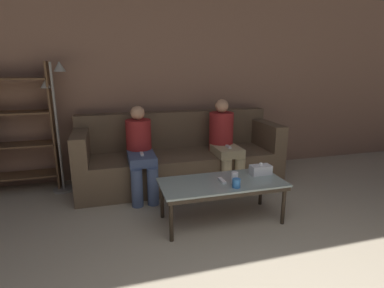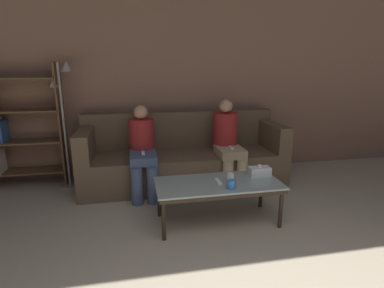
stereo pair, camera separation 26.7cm
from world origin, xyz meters
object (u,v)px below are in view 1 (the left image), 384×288
Objects in this scene: standing_lamp at (57,114)px; tissue_box at (261,170)px; cup_near_right at (236,183)px; seated_person_mid_left at (224,140)px; cup_near_left at (235,178)px; couch at (180,158)px; seated_person_left_end at (140,149)px; coffee_table at (222,185)px; game_remote at (222,181)px.

tissue_box is at bearing -29.74° from standing_lamp.
cup_near_right is 1.17m from seated_person_mid_left.
cup_near_left is at bearing 75.94° from cup_near_right.
couch is 23.14× the size of cup_near_left.
seated_person_mid_left is (2.04, -0.35, -0.38)m from standing_lamp.
cup_near_left is 0.11× the size of seated_person_left_end.
coffee_table is 10.84× the size of cup_near_left.
tissue_box is 1.47× the size of game_remote.
coffee_table is 0.16m from cup_near_left.
game_remote is at bearing 113.28° from cup_near_right.
cup_near_right is 1.35m from seated_person_left_end.
game_remote is at bearing -38.19° from standing_lamp.
tissue_box is 0.14× the size of standing_lamp.
tissue_box is at bearing 10.18° from coffee_table.
seated_person_mid_left is at bearing -22.11° from couch.
cup_near_left is at bearing -36.96° from game_remote.
couch is at bearing 24.53° from seated_person_left_end.
game_remote is 0.13× the size of seated_person_mid_left.
seated_person_mid_left reaches higher than seated_person_left_end.
couch reaches higher than cup_near_right.
cup_near_right is 2.32m from standing_lamp.
standing_lamp is (-2.12, 1.21, 0.51)m from tissue_box.
seated_person_left_end is at bearing 144.76° from tissue_box.
seated_person_left_end is (0.94, -0.38, -0.41)m from standing_lamp.
game_remote is (0.16, -1.17, 0.10)m from couch.
cup_near_left reaches higher than coffee_table.
seated_person_mid_left is at bearing 1.44° from seated_person_left_end.
cup_near_left is 0.07× the size of standing_lamp.
cup_near_right is 0.20m from game_remote.
tissue_box reaches higher than cup_near_left.
tissue_box is (0.37, 0.16, -0.01)m from cup_near_left.
coffee_table is 1.17m from seated_person_left_end.
cup_near_left is (0.10, -0.08, 0.10)m from coffee_table.
cup_near_left is at bearing -50.91° from seated_person_left_end.
couch is 1.28m from cup_near_left.
standing_lamp is at bearing 175.10° from couch.
coffee_table is 0.05m from game_remote.
cup_near_left is 2.28m from standing_lamp.
couch is 17.72× the size of game_remote.
cup_near_right is at bearing -105.81° from seated_person_mid_left.
seated_person_left_end is at bearing 125.55° from cup_near_right.
coffee_table is 1.10× the size of seated_person_mid_left.
standing_lamp reaches higher than couch.
couch reaches higher than game_remote.
couch is at bearing -4.90° from standing_lamp.
coffee_table is at bearing -169.82° from tissue_box.
standing_lamp reaches higher than seated_person_left_end.
coffee_table is 1.05m from seated_person_mid_left.
coffee_table is at bearing -52.42° from seated_person_left_end.
couch is 2.34× the size of seated_person_mid_left.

